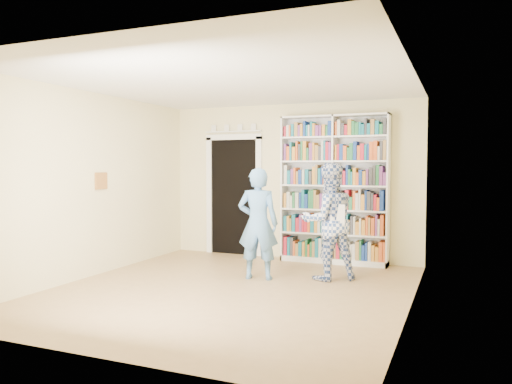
% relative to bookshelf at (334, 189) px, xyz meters
% --- Properties ---
extents(floor, '(5.00, 5.00, 0.00)m').
position_rel_bookshelf_xyz_m(floor, '(-0.80, -2.34, -1.24)').
color(floor, '#987449').
rests_on(floor, ground).
extents(ceiling, '(5.00, 5.00, 0.00)m').
position_rel_bookshelf_xyz_m(ceiling, '(-0.80, -2.34, 1.46)').
color(ceiling, white).
rests_on(ceiling, wall_back).
extents(wall_back, '(4.50, 0.00, 4.50)m').
position_rel_bookshelf_xyz_m(wall_back, '(-0.80, 0.16, 0.11)').
color(wall_back, '#F6EAA9').
rests_on(wall_back, floor).
extents(wall_left, '(0.00, 5.00, 5.00)m').
position_rel_bookshelf_xyz_m(wall_left, '(-3.05, -2.34, 0.11)').
color(wall_left, '#F6EAA9').
rests_on(wall_left, floor).
extents(wall_right, '(0.00, 5.00, 5.00)m').
position_rel_bookshelf_xyz_m(wall_right, '(1.45, -2.34, 0.11)').
color(wall_right, '#F6EAA9').
rests_on(wall_right, floor).
extents(bookshelf, '(1.79, 0.34, 2.46)m').
position_rel_bookshelf_xyz_m(bookshelf, '(0.00, 0.00, 0.00)').
color(bookshelf, white).
rests_on(bookshelf, floor).
extents(doorway, '(1.10, 0.08, 2.43)m').
position_rel_bookshelf_xyz_m(doorway, '(-1.90, 0.13, -0.06)').
color(doorway, black).
rests_on(doorway, floor).
extents(wall_art, '(0.03, 0.25, 0.25)m').
position_rel_bookshelf_xyz_m(wall_art, '(-3.03, -2.14, 0.16)').
color(wall_art, brown).
rests_on(wall_art, wall_left).
extents(man_blue, '(0.65, 0.49, 1.60)m').
position_rel_bookshelf_xyz_m(man_blue, '(-0.72, -1.59, -0.44)').
color(man_blue, '#588CC4').
rests_on(man_blue, floor).
extents(man_plaid, '(1.03, 0.98, 1.67)m').
position_rel_bookshelf_xyz_m(man_plaid, '(0.22, -1.23, -0.41)').
color(man_plaid, '#2C4686').
rests_on(man_plaid, floor).
extents(paper_sheet, '(0.20, 0.05, 0.28)m').
position_rel_bookshelf_xyz_m(paper_sheet, '(0.39, -1.41, -0.29)').
color(paper_sheet, white).
rests_on(paper_sheet, man_plaid).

